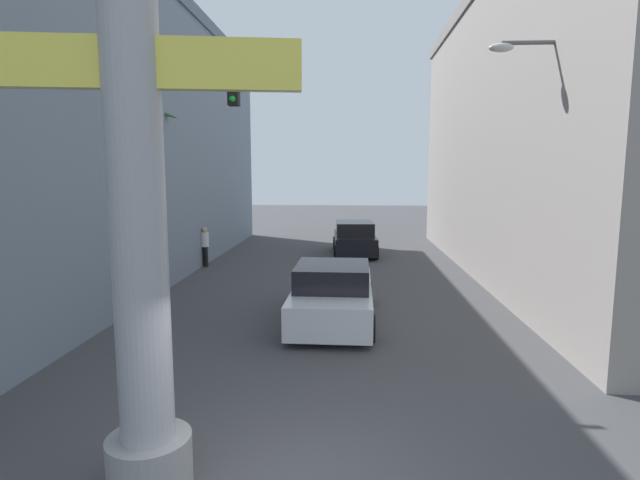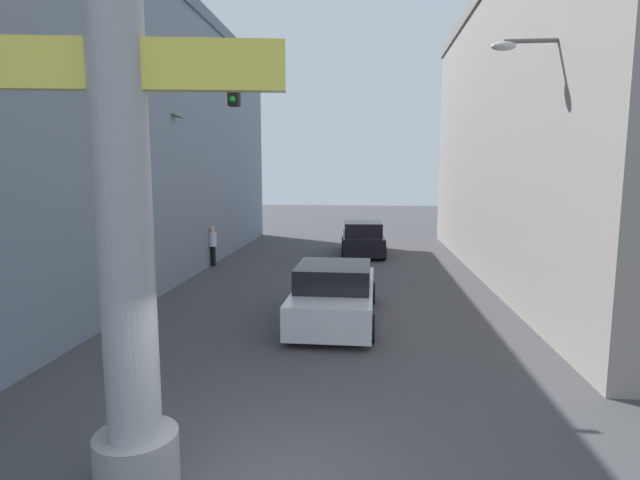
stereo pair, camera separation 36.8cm
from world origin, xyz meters
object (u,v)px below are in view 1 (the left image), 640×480
Objects in this scene: neon_sign_pole at (130,35)px; car_lead at (333,294)px; palm_tree_mid_left at (134,173)px; pedestrian_far_left at (205,244)px; traffic_light_mast at (112,150)px; street_lamp at (576,158)px; car_far at (354,239)px.

neon_sign_pole reaches higher than car_lead.
neon_sign_pole is 1.66× the size of palm_tree_mid_left.
pedestrian_far_left is (-3.60, 14.53, -4.42)m from neon_sign_pole.
traffic_light_mast is 3.77× the size of pedestrian_far_left.
street_lamp is at bearing -8.63° from car_lead.
street_lamp is 13.18m from car_far.
street_lamp is at bearing 4.32° from traffic_light_mast.
pedestrian_far_left is at bearing 93.76° from traffic_light_mast.
palm_tree_mid_left reaches higher than traffic_light_mast.
street_lamp is 6.70m from car_lead.
car_far is 2.59× the size of pedestrian_far_left.
neon_sign_pole is at bearing -66.07° from palm_tree_mid_left.
neon_sign_pole is 2.44× the size of car_far.
car_lead is 0.78× the size of palm_tree_mid_left.
car_lead is (-5.63, 0.86, -3.53)m from street_lamp.
neon_sign_pole is 8.89m from car_lead.
palm_tree_mid_left reaches higher than car_lead.
car_lead and car_far have the same top height.
traffic_light_mast reaches higher than car_lead.
street_lamp reaches higher than traffic_light_mast.
street_lamp is at bearing -66.88° from car_far.
palm_tree_mid_left is at bearing 151.60° from car_lead.
street_lamp reaches higher than palm_tree_mid_left.
traffic_light_mast reaches higher than car_far.
pedestrian_far_left is at bearing 144.17° from street_lamp.
pedestrian_far_left is at bearing 69.97° from palm_tree_mid_left.
traffic_light_mast is 0.99× the size of palm_tree_mid_left.
pedestrian_far_left is (-5.58, 7.24, 0.27)m from car_lead.
street_lamp is 14.21m from pedestrian_far_left.
neon_sign_pole is at bearing -98.24° from car_far.
car_lead is at bearing 18.36° from traffic_light_mast.
traffic_light_mast is at bearing -86.24° from pedestrian_far_left.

